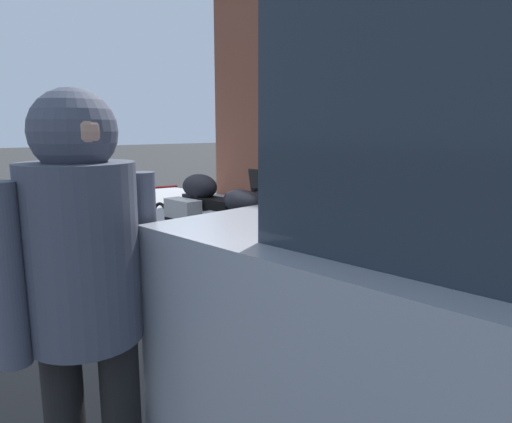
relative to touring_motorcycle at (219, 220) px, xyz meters
name	(u,v)px	position (x,y,z in m)	size (l,w,h in m)	color
ground_plane	(150,285)	(-0.21, -0.76, -0.59)	(80.00, 80.00, 0.00)	#2D2D2D
touring_motorcycle	(219,220)	(0.00, 0.00, 0.00)	(2.19, 0.67, 1.38)	black
parked_bicycle	(148,220)	(-1.49, 0.02, -0.22)	(1.66, 0.53, 0.93)	black
pedestrian_walking	(84,277)	(2.20, -2.45, 0.46)	(0.40, 0.56, 1.68)	black
sandwich_board_sign	(271,199)	(-0.79, 1.66, -0.03)	(0.55, 0.40, 0.87)	black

